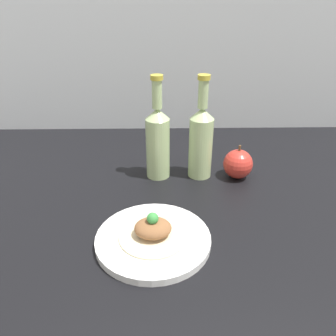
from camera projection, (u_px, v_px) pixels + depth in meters
The scene contains 7 objects.
ground_plane at pixel (185, 210), 81.84cm from camera, with size 180.00×110.00×4.00cm, color black.
wall_backsplash at pixel (178, 14), 109.50cm from camera, with size 180.00×3.00×80.00cm.
plate at pixel (153, 238), 67.82cm from camera, with size 23.91×23.91×1.90cm.
plated_food at pixel (153, 230), 66.78cm from camera, with size 14.18×14.18×5.76cm.
cider_bottle_left at pixel (158, 140), 88.65cm from camera, with size 6.50×6.50×28.30cm.
cider_bottle_right at pixel (201, 140), 88.86cm from camera, with size 6.50×6.50×28.30cm.
apple at pixel (238, 164), 91.01cm from camera, with size 8.17×8.17×9.74cm.
Camera 1 is at (-5.60, -67.29, 45.64)cm, focal length 35.00 mm.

